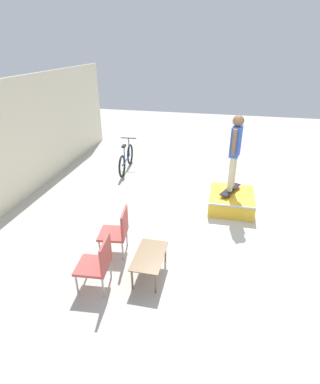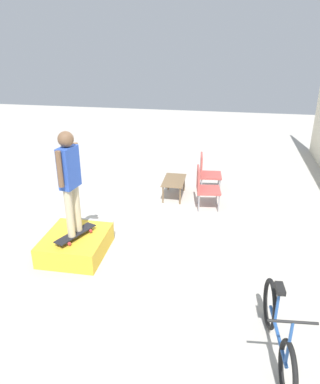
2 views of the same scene
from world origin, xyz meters
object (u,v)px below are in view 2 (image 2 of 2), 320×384
at_px(person_skater, 69,175).
at_px(coffee_table, 174,182).
at_px(skate_ramp_box, 76,244).
at_px(patio_chair_left, 207,171).
at_px(skateboard_on_ramp, 76,234).
at_px(bicycle, 278,333).
at_px(patio_chair_right, 204,186).

bearing_deg(person_skater, coffee_table, 165.71).
relative_size(skate_ramp_box, coffee_table, 1.37).
distance_m(coffee_table, patio_chair_left, 0.90).
height_order(skate_ramp_box, skateboard_on_ramp, skateboard_on_ramp).
height_order(person_skater, patio_chair_left, person_skater).
relative_size(person_skater, patio_chair_left, 1.92).
bearing_deg(coffee_table, skateboard_on_ramp, -25.07).
distance_m(skate_ramp_box, coffee_table, 3.13).
relative_size(coffee_table, patio_chair_left, 0.96).
relative_size(skateboard_on_ramp, person_skater, 0.47).
height_order(coffee_table, bicycle, bicycle).
relative_size(patio_chair_left, bicycle, 0.53).
bearing_deg(skate_ramp_box, patio_chair_left, 146.57).
bearing_deg(patio_chair_right, skateboard_on_ramp, 130.94).
relative_size(skateboard_on_ramp, patio_chair_right, 0.90).
height_order(skate_ramp_box, person_skater, person_skater).
bearing_deg(patio_chair_right, coffee_table, 49.32).
height_order(skateboard_on_ramp, bicycle, bicycle).
relative_size(skate_ramp_box, person_skater, 0.68).
distance_m(coffee_table, bicycle, 4.96).
bearing_deg(person_skater, bicycle, 73.30).
height_order(person_skater, patio_chair_right, person_skater).
bearing_deg(patio_chair_left, person_skater, 142.73).
bearing_deg(skate_ramp_box, patio_chair_right, 136.98).
distance_m(patio_chair_left, bicycle, 5.18).
xyz_separation_m(skate_ramp_box, person_skater, (0.09, 0.05, 1.37)).
height_order(person_skater, coffee_table, person_skater).
bearing_deg(patio_chair_left, skateboard_on_ramp, 142.73).
height_order(skateboard_on_ramp, coffee_table, skateboard_on_ramp).
bearing_deg(bicycle, skate_ramp_box, -122.96).
distance_m(skateboard_on_ramp, coffee_table, 3.17).
xyz_separation_m(skateboard_on_ramp, patio_chair_left, (-3.34, 2.10, 0.07)).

